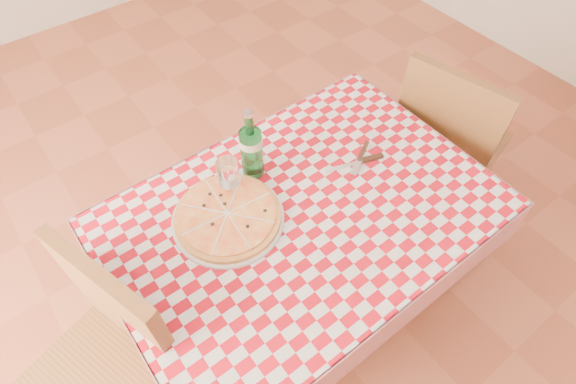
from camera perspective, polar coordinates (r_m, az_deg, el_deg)
name	(u,v)px	position (r m, az deg, el deg)	size (l,w,h in m)	color
dining_table	(303,227)	(1.60, 1.87, -4.49)	(1.20, 0.80, 0.75)	brown
tablecloth	(303,212)	(1.52, 1.96, -2.54)	(1.30, 0.90, 0.01)	#9F0916
chair_near	(447,139)	(2.16, 19.53, 6.41)	(0.52, 0.52, 0.96)	brown
chair_far	(109,356)	(1.62, -21.75, -18.79)	(0.55, 0.55, 0.97)	brown
pizza_plate	(228,216)	(1.49, -7.66, -3.01)	(0.37, 0.37, 0.05)	#C28140
water_bottle	(251,144)	(1.52, -4.73, 6.04)	(0.08, 0.08, 0.29)	#1A6B2E
wine_glass	(229,181)	(1.50, -7.45, 1.40)	(0.07, 0.07, 0.18)	white
cutlery	(359,160)	(1.67, 9.03, 3.99)	(0.24, 0.20, 0.03)	silver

